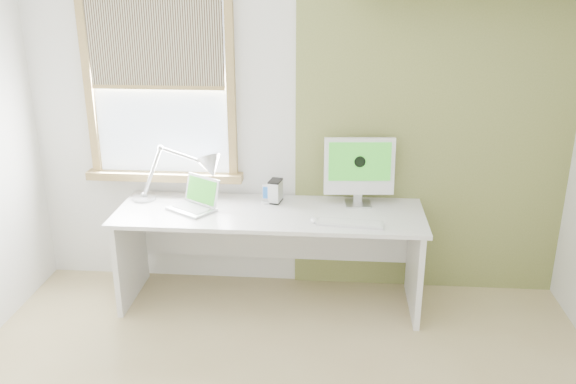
# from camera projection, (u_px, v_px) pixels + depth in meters

# --- Properties ---
(room) EXTENTS (4.04, 3.54, 2.64)m
(room) POSITION_uv_depth(u_px,v_px,m) (270.00, 208.00, 2.78)
(room) COLOR tan
(room) RESTS_ON ground
(accent_wall) EXTENTS (2.00, 0.02, 2.60)m
(accent_wall) POSITION_uv_depth(u_px,v_px,m) (433.00, 125.00, 4.34)
(accent_wall) COLOR olive
(accent_wall) RESTS_ON room
(window) EXTENTS (1.20, 0.14, 1.42)m
(window) POSITION_uv_depth(u_px,v_px,m) (159.00, 88.00, 4.38)
(window) COLOR olive
(window) RESTS_ON room
(desk) EXTENTS (2.20, 0.70, 0.73)m
(desk) POSITION_uv_depth(u_px,v_px,m) (271.00, 233.00, 4.41)
(desk) COLOR silver
(desk) RESTS_ON room
(desk_lamp) EXTENTS (0.75, 0.33, 0.42)m
(desk_lamp) POSITION_uv_depth(u_px,v_px,m) (198.00, 171.00, 4.47)
(desk_lamp) COLOR #B9BBBE
(desk_lamp) RESTS_ON desk
(laptop) EXTENTS (0.41, 0.39, 0.22)m
(laptop) POSITION_uv_depth(u_px,v_px,m) (196.00, 201.00, 4.32)
(laptop) COLOR #B9BBBE
(laptop) RESTS_ON desk
(phone_dock) EXTENTS (0.08, 0.08, 0.14)m
(phone_dock) POSITION_uv_depth(u_px,v_px,m) (266.00, 198.00, 4.43)
(phone_dock) COLOR #B9BBBE
(phone_dock) RESTS_ON desk
(external_drive) EXTENTS (0.11, 0.14, 0.17)m
(external_drive) POSITION_uv_depth(u_px,v_px,m) (275.00, 191.00, 4.43)
(external_drive) COLOR #B9BBBE
(external_drive) RESTS_ON desk
(imac) EXTENTS (0.51, 0.18, 0.50)m
(imac) POSITION_uv_depth(u_px,v_px,m) (359.00, 168.00, 4.33)
(imac) COLOR #B9BBBE
(imac) RESTS_ON desk
(keyboard) EXTENTS (0.46, 0.17, 0.02)m
(keyboard) POSITION_uv_depth(u_px,v_px,m) (350.00, 223.00, 4.05)
(keyboard) COLOR white
(keyboard) RESTS_ON desk
(mouse) EXTENTS (0.06, 0.09, 0.03)m
(mouse) POSITION_uv_depth(u_px,v_px,m) (314.00, 220.00, 4.10)
(mouse) COLOR white
(mouse) RESTS_ON desk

